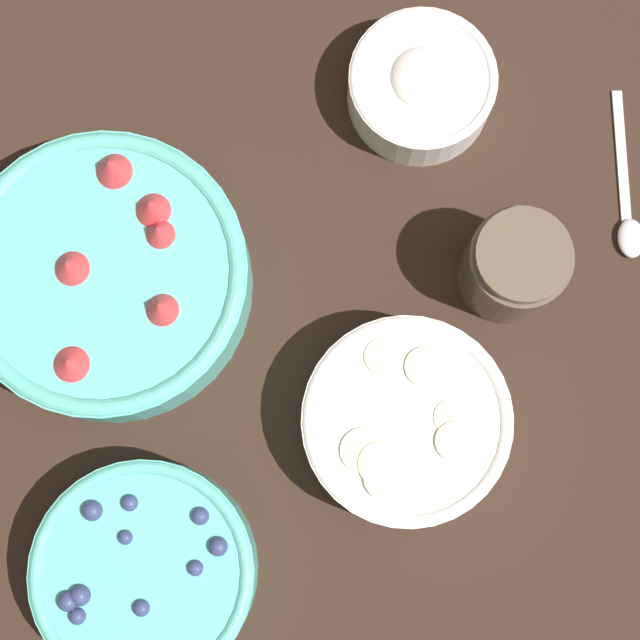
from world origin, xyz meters
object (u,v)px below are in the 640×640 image
object	(u,v)px
jar_chocolate	(513,267)
bowl_cream	(422,85)
bowl_bananas	(405,422)
bowl_blueberries	(145,572)
bowl_strawberries	(108,277)

from	to	relation	value
jar_chocolate	bowl_cream	bearing A→B (deg)	-101.65
bowl_bananas	jar_chocolate	xyz separation A→B (m)	(-0.14, -0.05, 0.01)
bowl_blueberries	bowl_bananas	bearing A→B (deg)	173.77
bowl_strawberries	bowl_cream	bearing A→B (deg)	176.96
bowl_strawberries	bowl_cream	distance (m)	0.29
bowl_blueberries	jar_chocolate	distance (m)	0.36
bowl_strawberries	bowl_blueberries	xyz separation A→B (m)	(0.10, 0.20, -0.01)
bowl_strawberries	jar_chocolate	world-z (taller)	jar_chocolate
bowl_strawberries	bowl_bananas	distance (m)	0.25
bowl_strawberries	jar_chocolate	size ratio (longest dim) A/B	2.55
jar_chocolate	bowl_strawberries	bearing A→B (deg)	-34.46
bowl_cream	jar_chocolate	world-z (taller)	jar_chocolate
bowl_strawberries	jar_chocolate	xyz separation A→B (m)	(-0.26, 0.18, 0.00)
bowl_strawberries	bowl_cream	xyz separation A→B (m)	(-0.29, 0.02, -0.01)
bowl_strawberries	bowl_bananas	world-z (taller)	bowl_strawberries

